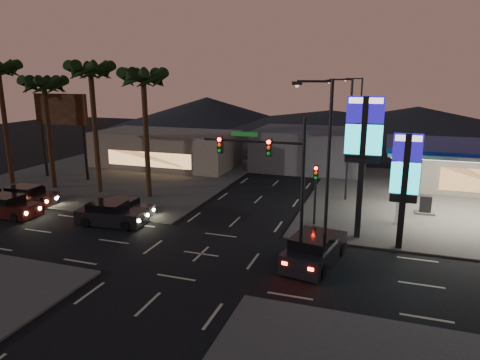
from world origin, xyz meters
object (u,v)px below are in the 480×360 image
(car_lane_a_front, at_px, (111,214))
(car_lane_b_rear, at_px, (27,196))
(pylon_sign_short, at_px, (405,174))
(car_lane_b_mid, at_px, (30,196))
(car_lane_a_mid, at_px, (8,206))
(suv_station, at_px, (314,249))
(gas_station, at_px, (478,151))
(traffic_signal_mast, at_px, (273,164))
(pylon_sign_tall, at_px, (363,140))
(car_lane_b_front, at_px, (126,208))

(car_lane_a_front, xyz_separation_m, car_lane_b_rear, (-9.24, 1.84, -0.03))
(pylon_sign_short, height_order, car_lane_b_mid, pylon_sign_short)
(car_lane_b_mid, bearing_deg, car_lane_a_mid, -75.93)
(car_lane_a_front, distance_m, suv_station, 14.67)
(car_lane_b_rear, bearing_deg, gas_station, 12.56)
(car_lane_a_mid, bearing_deg, car_lane_b_rear, 107.63)
(traffic_signal_mast, distance_m, car_lane_b_rear, 21.70)
(car_lane_a_front, bearing_deg, car_lane_a_mid, -174.20)
(car_lane_b_mid, distance_m, car_lane_b_rear, 0.24)
(car_lane_a_front, distance_m, car_lane_a_mid, 8.43)
(pylon_sign_short, relative_size, car_lane_a_mid, 1.45)
(pylon_sign_tall, relative_size, car_lane_a_mid, 1.86)
(traffic_signal_mast, height_order, car_lane_b_rear, traffic_signal_mast)
(car_lane_a_mid, relative_size, car_lane_b_front, 1.16)
(traffic_signal_mast, bearing_deg, car_lane_b_front, 167.60)
(car_lane_b_rear, bearing_deg, car_lane_b_mid, 57.17)
(suv_station, bearing_deg, pylon_sign_tall, 66.44)
(pylon_sign_short, bearing_deg, car_lane_b_mid, 179.42)
(traffic_signal_mast, bearing_deg, car_lane_b_mid, 172.39)
(traffic_signal_mast, relative_size, car_lane_a_front, 1.59)
(traffic_signal_mast, xyz_separation_m, car_lane_a_front, (-11.82, 0.76, -4.49))
(pylon_sign_short, distance_m, suv_station, 6.95)
(suv_station, bearing_deg, car_lane_b_front, 165.70)
(pylon_sign_tall, height_order, car_lane_a_mid, pylon_sign_tall)
(pylon_sign_tall, xyz_separation_m, traffic_signal_mast, (-4.74, -3.51, -1.17))
(traffic_signal_mast, height_order, car_lane_b_mid, traffic_signal_mast)
(car_lane_b_rear, bearing_deg, suv_station, -8.85)
(car_lane_b_front, bearing_deg, car_lane_b_rear, -179.90)
(car_lane_b_mid, bearing_deg, gas_station, 12.27)
(traffic_signal_mast, height_order, car_lane_a_mid, traffic_signal_mast)
(traffic_signal_mast, bearing_deg, suv_station, -22.15)
(gas_station, xyz_separation_m, pylon_sign_tall, (-7.50, -6.50, 1.31))
(pylon_sign_tall, relative_size, suv_station, 1.64)
(gas_station, height_order, traffic_signal_mast, traffic_signal_mast)
(car_lane_b_front, xyz_separation_m, car_lane_b_mid, (-9.07, 0.19, 0.05))
(pylon_sign_short, xyz_separation_m, car_lane_b_rear, (-28.31, 0.08, -3.95))
(traffic_signal_mast, relative_size, car_lane_a_mid, 1.65)
(car_lane_a_front, distance_m, car_lane_b_rear, 9.42)
(pylon_sign_tall, height_order, car_lane_b_rear, pylon_sign_tall)
(car_lane_a_front, distance_m, car_lane_b_front, 1.86)
(gas_station, relative_size, car_lane_b_rear, 2.55)
(pylon_sign_tall, relative_size, car_lane_b_front, 2.16)
(pylon_sign_short, xyz_separation_m, suv_station, (-4.52, -3.62, -3.85))
(gas_station, xyz_separation_m, traffic_signal_mast, (-12.24, -10.01, 0.15))
(pylon_sign_short, height_order, car_lane_a_mid, pylon_sign_short)
(car_lane_a_mid, bearing_deg, pylon_sign_short, 5.43)
(gas_station, distance_m, pylon_sign_short, 9.02)
(pylon_sign_tall, xyz_separation_m, car_lane_b_mid, (-25.68, -0.72, -5.73))
(pylon_sign_tall, distance_m, traffic_signal_mast, 6.02)
(car_lane_a_front, relative_size, car_lane_b_rear, 1.05)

